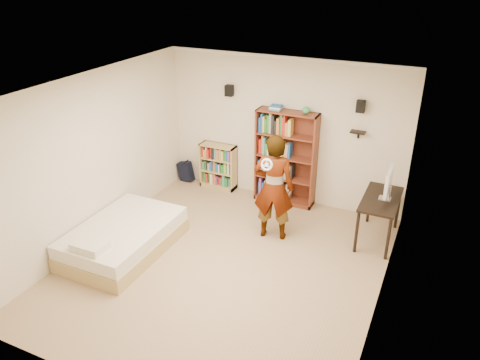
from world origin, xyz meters
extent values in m
cube|color=tan|center=(0.00, 0.00, 0.00)|extent=(4.50, 5.00, 0.01)
cube|color=silver|center=(0.00, 2.50, 1.35)|extent=(4.50, 0.02, 2.70)
cube|color=silver|center=(0.00, -2.50, 1.35)|extent=(4.50, 0.02, 2.70)
cube|color=silver|center=(-2.25, 0.00, 1.35)|extent=(0.02, 5.00, 2.70)
cube|color=silver|center=(2.25, 0.00, 1.35)|extent=(0.02, 5.00, 2.70)
cube|color=white|center=(0.00, 0.00, 2.70)|extent=(4.50, 5.00, 0.02)
cube|color=white|center=(0.00, 2.47, 2.67)|extent=(4.50, 0.06, 0.06)
cube|color=white|center=(0.00, -2.47, 2.67)|extent=(4.50, 0.06, 0.06)
cube|color=white|center=(-2.22, 0.00, 2.67)|extent=(0.06, 5.00, 0.06)
cube|color=white|center=(2.22, 0.00, 2.67)|extent=(0.06, 5.00, 0.06)
cube|color=black|center=(-1.05, 2.40, 2.00)|extent=(0.14, 0.12, 0.20)
cube|color=black|center=(1.35, 2.40, 2.00)|extent=(0.14, 0.12, 0.20)
cube|color=black|center=(1.35, 2.41, 1.55)|extent=(0.25, 0.16, 0.02)
imported|color=black|center=(0.36, 1.10, 0.89)|extent=(0.73, 0.55, 1.78)
torus|color=white|center=(0.36, 0.76, 1.42)|extent=(0.19, 0.07, 0.19)
camera|label=1|loc=(2.66, -5.17, 4.20)|focal=35.00mm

